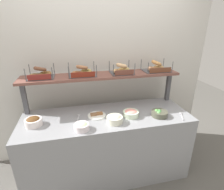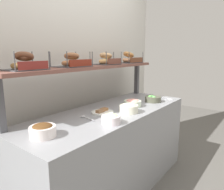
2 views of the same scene
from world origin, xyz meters
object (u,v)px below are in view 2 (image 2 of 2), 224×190
Objects in this scene: bowl_scallion_spread at (111,119)px; bagel_basket_everything at (72,62)px; bowl_lox_spread at (133,103)px; serving_spoon_near_plate at (85,117)px; bowl_chocolate_spread at (43,130)px; bagel_basket_cinnamon_raisin at (25,64)px; bowl_veggie_mix at (153,99)px; serving_spoon_by_edge at (166,98)px; bowl_potato_salad at (129,108)px; bagel_basket_sesame at (129,59)px; bagel_basket_plain at (106,60)px; serving_plate_white at (102,112)px.

bowl_scallion_spread is 0.48× the size of bagel_basket_everything.
bagel_basket_everything is (-0.51, 0.35, 0.44)m from bowl_lox_spread.
serving_spoon_near_plate is 0.54m from bagel_basket_everything.
bowl_chocolate_spread is 0.54m from bagel_basket_cinnamon_raisin.
bowl_veggie_mix is 1.40m from bowl_chocolate_spread.
bagel_basket_cinnamon_raisin is 0.90× the size of bagel_basket_everything.
bagel_basket_cinnamon_raisin is at bearing 127.69° from bowl_scallion_spread.
bowl_lox_spread is 1.04× the size of bowl_chocolate_spread.
bowl_potato_salad is at bearing 178.45° from serving_spoon_by_edge.
bowl_lox_spread is at bearing -141.98° from bagel_basket_sesame.
bagel_basket_everything is (-1.10, 0.47, 0.47)m from serving_spoon_by_edge.
bagel_basket_plain is at bearing 94.30° from bowl_lox_spread.
serving_spoon_near_plate is (-0.60, 0.11, -0.03)m from bowl_lox_spread.
serving_spoon_near_plate is at bearing -33.23° from bagel_basket_cinnamon_raisin.
bowl_veggie_mix is at bearing -12.62° from bowl_lox_spread.
bagel_basket_plain is (-0.62, 0.46, 0.47)m from serving_spoon_by_edge.
bowl_veggie_mix is at bearing -4.70° from bowl_chocolate_spread.
bagel_basket_everything is (0.07, 0.51, 0.43)m from bowl_scallion_spread.
bowl_chocolate_spread is at bearing -168.55° from bagel_basket_sesame.
bagel_basket_cinnamon_raisin reaches higher than bagel_basket_everything.
bagel_basket_everything is at bearing 28.97° from bowl_chocolate_spread.
bowl_scallion_spread reaches higher than serving_spoon_by_edge.
bowl_scallion_spread is at bearing -177.93° from serving_spoon_by_edge.
serving_spoon_by_edge is (0.59, -0.12, -0.03)m from bowl_lox_spread.
bagel_basket_everything is at bearing 123.09° from bowl_potato_salad.
serving_spoon_by_edge is 0.68m from bagel_basket_sesame.
bowl_chocolate_spread is 0.65× the size of bagel_basket_plain.
bowl_lox_spread reaches higher than serving_plate_white.
serving_spoon_by_edge is 1.28m from bagel_basket_everything.
serving_spoon_near_plate is at bearing -110.02° from bagel_basket_everything.
bowl_chocolate_spread is 1.01× the size of serving_spoon_near_plate.
bagel_basket_everything is at bearing 145.37° from bowl_lox_spread.
serving_spoon_near_plate is at bearing -157.98° from bagel_basket_plain.
serving_plate_white is 1.27× the size of serving_spoon_by_edge.
bagel_basket_everything is (0.47, -0.00, -0.00)m from bagel_basket_cinnamon_raisin.
serving_plate_white is at bearing 4.04° from bowl_chocolate_spread.
bowl_lox_spread is 0.60m from serving_spoon_by_edge.
bagel_basket_sesame reaches higher than bagel_basket_everything.
bagel_basket_sesame reaches higher than bowl_chocolate_spread.
bagel_basket_cinnamon_raisin reaches higher than bowl_lox_spread.
bowl_potato_salad is 1.06× the size of serving_spoon_by_edge.
bowl_chocolate_spread is 1.61m from bagel_basket_sesame.
serving_plate_white is (-0.17, 0.19, -0.03)m from bowl_potato_salad.
bagel_basket_plain reaches higher than bowl_veggie_mix.
bowl_lox_spread reaches higher than serving_spoon_near_plate.
serving_plate_white is at bearing -162.77° from bagel_basket_sesame.
serving_plate_white reaches higher than serving_spoon_near_plate.
serving_plate_white is 0.77× the size of bagel_basket_plain.
bowl_lox_spread is 1.11× the size of serving_spoon_by_edge.
bowl_potato_salad is 0.64m from bagel_basket_plain.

